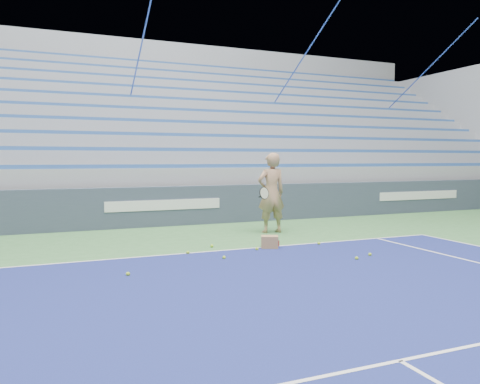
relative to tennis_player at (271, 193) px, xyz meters
name	(u,v)px	position (x,y,z in m)	size (l,w,h in m)	color
sponsor_barrier	(163,206)	(-2.25, 2.21, -0.46)	(30.00, 0.32, 1.10)	#374154
bleachers	(129,146)	(-2.25, 7.93, 1.35)	(31.00, 9.15, 7.30)	#96989E
tennis_player	(271,193)	(0.00, 0.00, 0.00)	(0.98, 0.86, 2.01)	tan
ball_box	(270,242)	(-0.96, -1.89, -0.88)	(0.43, 0.39, 0.26)	#9B754B
tennis_ball_0	(212,246)	(-2.04, -1.33, -0.97)	(0.07, 0.07, 0.07)	#A8D52B
tennis_ball_1	(357,258)	(0.03, -3.52, -0.97)	(0.07, 0.07, 0.07)	#A8D52B
tennis_ball_2	(370,254)	(0.47, -3.33, -0.97)	(0.07, 0.07, 0.07)	#A8D52B
tennis_ball_3	(257,249)	(-1.30, -2.01, -0.97)	(0.07, 0.07, 0.07)	#A8D52B
tennis_ball_4	(319,243)	(0.19, -1.95, -0.97)	(0.07, 0.07, 0.07)	#A8D52B
tennis_ball_5	(128,274)	(-4.06, -3.12, -0.97)	(0.07, 0.07, 0.07)	#A8D52B
tennis_ball_6	(224,258)	(-2.21, -2.53, -0.97)	(0.07, 0.07, 0.07)	#A8D52B
tennis_ball_7	(188,253)	(-2.70, -1.83, -0.97)	(0.07, 0.07, 0.07)	#A8D52B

